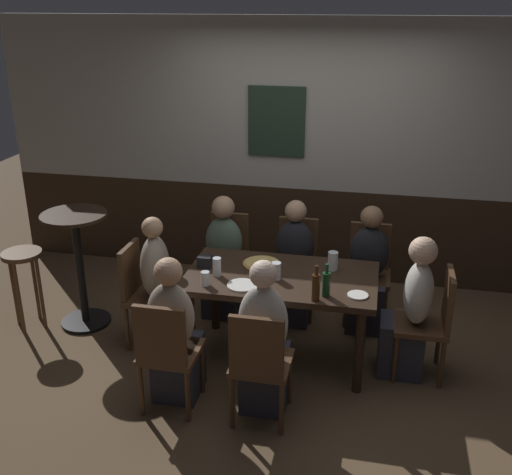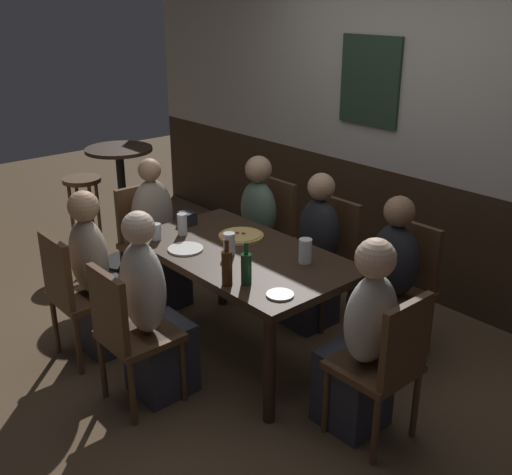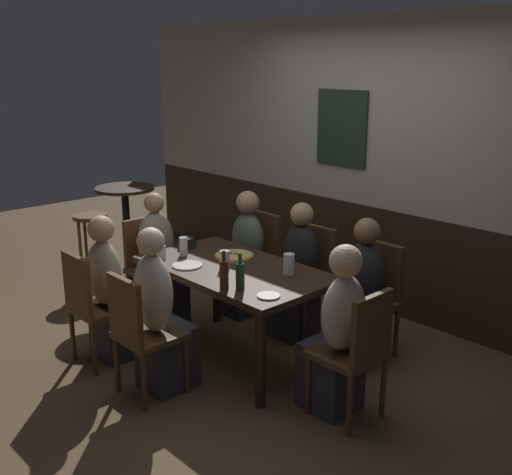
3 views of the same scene
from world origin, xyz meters
name	(u,v)px [view 1 (image 1 of 3)]	position (x,y,z in m)	size (l,w,h in m)	color
ground_plane	(280,356)	(0.00, 0.00, 0.00)	(12.00, 12.00, 0.00)	brown
wall_back	(310,154)	(0.00, 1.65, 1.30)	(6.40, 0.13, 2.60)	#332316
dining_table	(281,286)	(0.00, 0.00, 0.65)	(1.48, 0.84, 0.74)	black
chair_head_west	(143,289)	(-1.16, 0.00, 0.50)	(0.40, 0.40, 0.88)	#513521
chair_left_far	(227,255)	(-0.65, 0.83, 0.50)	(0.40, 0.40, 0.88)	#513521
chair_mid_far	(296,261)	(0.00, 0.83, 0.50)	(0.40, 0.40, 0.88)	#513521
chair_right_far	(368,267)	(0.65, 0.83, 0.50)	(0.40, 0.40, 0.88)	#513521
chair_mid_near	(259,361)	(0.00, -0.83, 0.50)	(0.40, 0.40, 0.88)	#513521
chair_head_east	(432,318)	(1.16, 0.00, 0.50)	(0.40, 0.40, 0.88)	#513521
chair_left_near	(167,350)	(-0.65, -0.83, 0.50)	(0.40, 0.40, 0.88)	#513521
person_head_west	(162,293)	(-0.99, 0.00, 0.48)	(0.37, 0.34, 1.14)	#2D2D38
person_left_far	(223,264)	(-0.65, 0.67, 0.47)	(0.34, 0.37, 1.11)	#2D2D38
person_mid_far	(293,271)	(0.00, 0.67, 0.47)	(0.34, 0.37, 1.12)	#2D2D38
person_right_far	(367,278)	(0.65, 0.67, 0.47)	(0.34, 0.37, 1.11)	#2D2D38
person_mid_near	(264,348)	(0.00, -0.67, 0.49)	(0.34, 0.37, 1.17)	#2D2D38
person_head_east	(409,317)	(1.00, 0.00, 0.49)	(0.37, 0.34, 1.14)	#2D2D38
person_left_near	(175,340)	(-0.65, -0.67, 0.48)	(0.34, 0.37, 1.13)	#2D2D38
pizza	(261,264)	(-0.19, 0.16, 0.75)	(0.30, 0.30, 0.03)	tan
highball_clear	(205,279)	(-0.53, -0.29, 0.79)	(0.07, 0.07, 0.11)	silver
pint_glass_amber	(217,268)	(-0.49, -0.11, 0.81)	(0.07, 0.07, 0.15)	silver
pint_glass_stout	(276,272)	(-0.03, -0.07, 0.80)	(0.07, 0.07, 0.14)	silver
tumbler_short	(333,262)	(0.38, 0.19, 0.81)	(0.08, 0.08, 0.15)	silver
beer_bottle_green	(326,283)	(0.37, -0.27, 0.84)	(0.06, 0.06, 0.25)	#194723
beer_bottle_brown	(316,287)	(0.31, -0.36, 0.85)	(0.06, 0.06, 0.27)	#42230F
plate_white_large	(242,285)	(-0.26, -0.25, 0.75)	(0.23, 0.23, 0.01)	white
plate_white_small	(358,295)	(0.60, -0.23, 0.75)	(0.15, 0.15, 0.01)	white
condiment_caddy	(205,261)	(-0.63, 0.03, 0.79)	(0.11, 0.09, 0.09)	black
side_bar_table	(79,261)	(-1.82, 0.18, 0.62)	(0.56, 0.56, 1.05)	black
bar_stool	(24,268)	(-2.27, 0.03, 0.56)	(0.34, 0.34, 0.72)	brown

